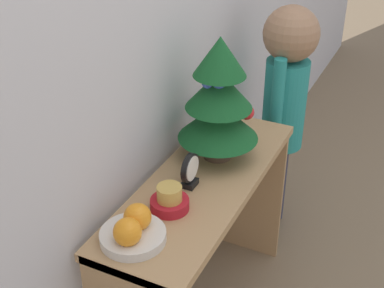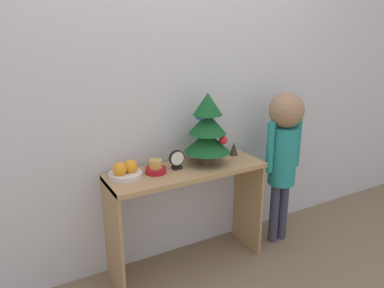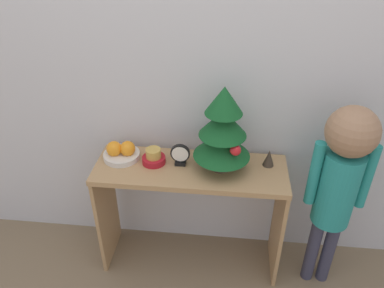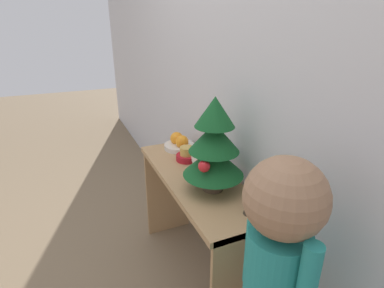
% 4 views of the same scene
% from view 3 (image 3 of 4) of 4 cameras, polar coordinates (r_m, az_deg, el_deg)
% --- Properties ---
extents(ground_plane, '(12.00, 12.00, 0.00)m').
position_cam_3_polar(ground_plane, '(2.32, -0.69, -20.08)').
color(ground_plane, '#7A664C').
extents(back_wall, '(7.00, 0.05, 2.50)m').
position_cam_3_polar(back_wall, '(1.88, 0.47, 14.23)').
color(back_wall, silver).
rests_on(back_wall, ground_plane).
extents(console_table, '(1.01, 0.34, 0.69)m').
position_cam_3_polar(console_table, '(2.06, -0.23, -7.35)').
color(console_table, tan).
rests_on(console_table, ground_plane).
extents(mini_tree, '(0.29, 0.29, 0.46)m').
position_cam_3_polar(mini_tree, '(1.83, 4.70, 2.20)').
color(mini_tree, '#4C3828').
rests_on(mini_tree, console_table).
extents(fruit_bowl, '(0.20, 0.20, 0.10)m').
position_cam_3_polar(fruit_bowl, '(2.04, -10.72, -1.21)').
color(fruit_bowl, silver).
rests_on(fruit_bowl, console_table).
extents(singing_bowl, '(0.12, 0.12, 0.08)m').
position_cam_3_polar(singing_bowl, '(1.98, -5.86, -2.04)').
color(singing_bowl, '#AD1923').
rests_on(singing_bowl, console_table).
extents(desk_clock, '(0.10, 0.04, 0.12)m').
position_cam_3_polar(desk_clock, '(1.94, -1.81, -1.69)').
color(desk_clock, black).
rests_on(desk_clock, console_table).
extents(figurine, '(0.06, 0.06, 0.09)m').
position_cam_3_polar(figurine, '(1.99, 11.63, -2.08)').
color(figurine, '#382D23').
rests_on(figurine, console_table).
extents(child_figure, '(0.30, 0.24, 1.11)m').
position_cam_3_polar(child_figure, '(1.94, 21.70, -4.47)').
color(child_figure, '#38384C').
rests_on(child_figure, ground_plane).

